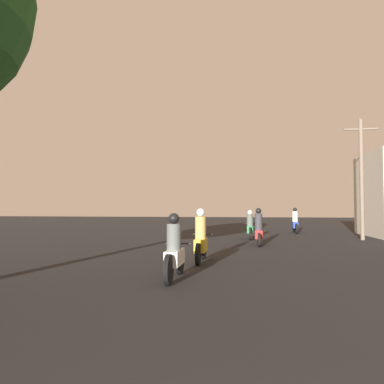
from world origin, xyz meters
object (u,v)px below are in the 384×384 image
Objects in this scene: motorcycle_green at (250,227)px; motorcycle_blue at (295,223)px; motorcycle_white at (174,253)px; utility_pole_far at (362,176)px; motorcycle_yellow at (201,241)px; motorcycle_red at (259,230)px.

motorcycle_blue is at bearing 60.35° from motorcycle_green.
motorcycle_white is 16.32m from motorcycle_blue.
motorcycle_blue is at bearing 121.39° from utility_pole_far.
motorcycle_green is (1.70, 10.92, -0.01)m from motorcycle_white.
motorcycle_yellow is 11.29m from utility_pole_far.
motorcycle_red is at bearing -147.19° from utility_pole_far.
motorcycle_yellow and motorcycle_red have the same top height.
motorcycle_yellow is 0.96× the size of motorcycle_red.
motorcycle_blue reaches higher than motorcycle_white.
motorcycle_red reaches higher than motorcycle_white.
utility_pole_far is at bearing 4.02° from motorcycle_green.
motorcycle_green is (-0.35, 2.98, -0.04)m from motorcycle_red.
motorcycle_red is at bearing -106.01° from motorcycle_blue.
motorcycle_green is 6.07m from utility_pole_far.
utility_pole_far reaches higher than motorcycle_green.
utility_pole_far is at bearing 26.13° from motorcycle_red.
motorcycle_green is 5.52m from motorcycle_blue.
utility_pole_far is (5.49, 0.33, 2.57)m from motorcycle_green.
motorcycle_red is at bearing 76.83° from motorcycle_yellow.
motorcycle_white is at bearing -111.19° from motorcycle_red.
motorcycle_red is 6.61m from utility_pole_far.
motorcycle_red is 1.04× the size of motorcycle_green.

